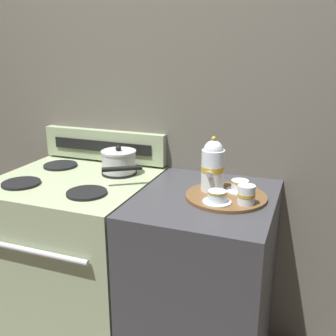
% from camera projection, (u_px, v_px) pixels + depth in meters
% --- Properties ---
extents(wall_back, '(6.00, 0.05, 2.20)m').
position_uv_depth(wall_back, '(157.00, 127.00, 2.02)').
color(wall_back, '#666056').
rests_on(wall_back, ground).
extents(stove, '(0.72, 0.69, 0.91)m').
position_uv_depth(stove, '(79.00, 262.00, 1.99)').
color(stove, '#9EAD84').
rests_on(stove, ground).
extents(control_panel, '(0.70, 0.05, 0.16)m').
position_uv_depth(control_panel, '(104.00, 145.00, 2.11)').
color(control_panel, '#9EAD84').
rests_on(control_panel, stove).
extents(side_counter, '(0.57, 0.66, 0.90)m').
position_uv_depth(side_counter, '(203.00, 289.00, 1.77)').
color(side_counter, '#38383D').
rests_on(side_counter, ground).
extents(saucepan, '(0.26, 0.29, 0.13)m').
position_uv_depth(saucepan, '(119.00, 161.00, 1.91)').
color(saucepan, '#B7B7BC').
rests_on(saucepan, stove).
extents(serving_tray, '(0.34, 0.34, 0.01)m').
position_uv_depth(serving_tray, '(226.00, 196.00, 1.62)').
color(serving_tray, brown).
rests_on(serving_tray, side_counter).
extents(teapot, '(0.10, 0.16, 0.24)m').
position_uv_depth(teapot, '(213.00, 166.00, 1.64)').
color(teapot, silver).
rests_on(teapot, serving_tray).
extents(teacup_left, '(0.11, 0.11, 0.05)m').
position_uv_depth(teacup_left, '(217.00, 197.00, 1.53)').
color(teacup_left, silver).
rests_on(teacup_left, serving_tray).
extents(teacup_right, '(0.11, 0.11, 0.05)m').
position_uv_depth(teacup_right, '(240.00, 186.00, 1.65)').
color(teacup_right, silver).
rests_on(teacup_right, serving_tray).
extents(creamer_jug, '(0.07, 0.07, 0.08)m').
position_uv_depth(creamer_jug, '(246.00, 195.00, 1.52)').
color(creamer_jug, silver).
rests_on(creamer_jug, serving_tray).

